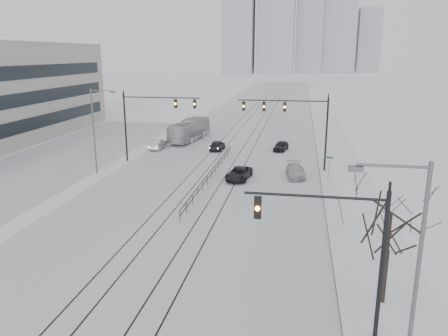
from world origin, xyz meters
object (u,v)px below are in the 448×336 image
Objects in this scene: sedan_sb_outer at (158,144)px; box_truck at (190,130)px; bare_tree at (390,222)px; sedan_nb_front at (239,174)px; sedan_sb_inner at (217,145)px; sedan_nb_far at (281,146)px; traffic_mast_near at (345,243)px; sedan_nb_right at (295,171)px.

sedan_sb_outer is 0.37× the size of box_truck.
bare_tree is 1.38× the size of sedan_nb_front.
sedan_sb_inner is 8.43m from sedan_nb_far.
box_truck is at bearing -111.74° from sedan_sb_outer.
sedan_sb_inner is (-15.20, 34.75, -3.83)m from bare_tree.
traffic_mast_near is 40.05m from sedan_sb_inner.
sedan_sb_inner is at bearing 126.28° from sedan_nb_right.
sedan_nb_far is 14.49m from box_truck.
traffic_mast_near reaches higher than bare_tree.
traffic_mast_near is 42.60m from sedan_sb_outer.
sedan_sb_outer is at bearing 142.30° from sedan_nb_front.
sedan_nb_far reaches higher than sedan_nb_front.
sedan_sb_inner is 8.01m from box_truck.
traffic_mast_near is 26.77m from sedan_nb_right.
sedan_sb_inner is at bearing 113.62° from bare_tree.
sedan_nb_right is at bearing -69.41° from sedan_nb_far.
bare_tree is 1.57× the size of sedan_sb_inner.
bare_tree is at bearing -84.60° from sedan_nb_right.
sedan_nb_right is at bearing 140.09° from box_truck.
sedan_nb_front is (-10.42, 21.39, -3.87)m from bare_tree.
bare_tree reaches higher than sedan_sb_inner.
sedan_sb_outer reaches higher than sedan_nb_front.
sedan_sb_inner is 14.19m from sedan_nb_front.
box_truck is at bearing -46.41° from sedan_sb_inner.
sedan_nb_front is 5.97m from sedan_nb_right.
sedan_nb_front is 0.41× the size of box_truck.
sedan_sb_inner is 0.88× the size of sedan_nb_right.
sedan_nb_far is (16.35, 1.91, -0.03)m from sedan_sb_outer.
box_truck is (-15.70, 17.33, 0.86)m from sedan_nb_right.
box_truck is (-5.29, 5.95, 0.84)m from sedan_sb_inner.
sedan_sb_outer is at bearing 124.33° from bare_tree.
box_truck is at bearing 112.47° from traffic_mast_near.
sedan_nb_far is at bearing 93.18° from sedan_nb_right.
sedan_nb_right is (18.41, -10.60, -0.02)m from sedan_sb_outer.
traffic_mast_near is at bearing 119.55° from sedan_sb_outer.
box_truck is (-18.08, 43.71, -3.06)m from traffic_mast_near.
bare_tree is 41.32m from sedan_sb_outer.
sedan_sb_outer is at bearing -162.10° from sedan_nb_far.
bare_tree is 1.39× the size of sedan_nb_right.
sedan_nb_right is at bearing 26.20° from sedan_nb_front.
sedan_nb_front is at bearing -92.59° from sedan_nb_far.
box_truck reaches higher than sedan_nb_right.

